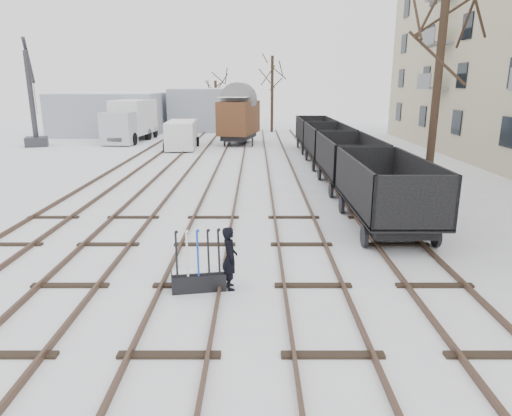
{
  "coord_description": "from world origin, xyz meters",
  "views": [
    {
      "loc": [
        1.59,
        -10.35,
        4.81
      ],
      "look_at": [
        1.59,
        3.01,
        1.2
      ],
      "focal_mm": 32.0,
      "sensor_mm": 36.0,
      "label": 1
    }
  ],
  "objects": [
    {
      "name": "tracks",
      "position": [
        -0.0,
        13.67,
        0.07
      ],
      "size": [
        13.9,
        52.0,
        0.16
      ],
      "color": "black",
      "rests_on": "ground"
    },
    {
      "name": "freight_wagon_b",
      "position": [
        6.0,
        11.17,
        0.93
      ],
      "size": [
        2.39,
        5.98,
        2.44
      ],
      "color": "black",
      "rests_on": "ground"
    },
    {
      "name": "shed_left",
      "position": [
        -13.0,
        36.0,
        2.05
      ],
      "size": [
        10.0,
        8.0,
        4.1
      ],
      "color": "gray",
      "rests_on": "ground"
    },
    {
      "name": "panel_van",
      "position": [
        -4.17,
        25.12,
        1.11
      ],
      "size": [
        2.37,
        4.97,
        2.14
      ],
      "rotation": [
        0.0,
        0.0,
        0.06
      ],
      "color": "silver",
      "rests_on": "ground"
    },
    {
      "name": "lorry",
      "position": [
        -9.37,
        30.03,
        1.83
      ],
      "size": [
        3.08,
        8.0,
        3.55
      ],
      "rotation": [
        0.0,
        0.0,
        -0.1
      ],
      "color": "black",
      "rests_on": "ground"
    },
    {
      "name": "crane",
      "position": [
        -16.21,
        26.89,
        2.2
      ],
      "size": [
        2.14,
        4.98,
        8.36
      ],
      "rotation": [
        0.0,
        0.0,
        0.36
      ],
      "color": "#2B2B30",
      "rests_on": "ground"
    },
    {
      "name": "box_van_wagon",
      "position": [
        0.17,
        28.18,
        2.27
      ],
      "size": [
        3.76,
        5.57,
        3.9
      ],
      "rotation": [
        0.0,
        0.0,
        -0.23
      ],
      "color": "black",
      "rests_on": "ground"
    },
    {
      "name": "tree_far_right",
      "position": [
        3.26,
        38.35,
        3.85
      ],
      "size": [
        0.3,
        0.3,
        7.7
      ],
      "primitive_type": "cylinder",
      "color": "black",
      "rests_on": "ground"
    },
    {
      "name": "tree_far_left",
      "position": [
        -2.77,
        40.41,
        2.64
      ],
      "size": [
        0.3,
        0.3,
        5.28
      ],
      "primitive_type": "cylinder",
      "color": "black",
      "rests_on": "ground"
    },
    {
      "name": "ground",
      "position": [
        0.0,
        0.0,
        0.0
      ],
      "size": [
        120.0,
        120.0,
        0.0
      ],
      "primitive_type": "plane",
      "color": "white",
      "rests_on": "ground"
    },
    {
      "name": "shed_right",
      "position": [
        -4.0,
        40.0,
        2.25
      ],
      "size": [
        7.0,
        6.0,
        4.5
      ],
      "color": "gray",
      "rests_on": "ground"
    },
    {
      "name": "freight_wagon_c",
      "position": [
        6.0,
        17.57,
        0.93
      ],
      "size": [
        2.39,
        5.98,
        2.44
      ],
      "color": "black",
      "rests_on": "ground"
    },
    {
      "name": "freight_wagon_a",
      "position": [
        6.0,
        4.77,
        0.93
      ],
      "size": [
        2.39,
        5.98,
        2.44
      ],
      "color": "black",
      "rests_on": "ground"
    },
    {
      "name": "ground_frame",
      "position": [
        0.21,
        -0.18,
        0.28
      ],
      "size": [
        1.35,
        0.64,
        1.49
      ],
      "rotation": [
        0.0,
        0.0,
        0.17
      ],
      "color": "black",
      "rests_on": "ground"
    },
    {
      "name": "tree_near",
      "position": [
        8.28,
        7.04,
        3.98
      ],
      "size": [
        0.3,
        0.3,
        7.96
      ],
      "primitive_type": "cylinder",
      "color": "black",
      "rests_on": "ground"
    },
    {
      "name": "worker",
      "position": [
        0.96,
        -0.08,
        0.78
      ],
      "size": [
        0.49,
        0.64,
        1.57
      ],
      "primitive_type": "imported",
      "rotation": [
        0.0,
        0.0,
        1.78
      ],
      "color": "black",
      "rests_on": "ground"
    },
    {
      "name": "freight_wagon_d",
      "position": [
        6.0,
        23.97,
        0.93
      ],
      "size": [
        2.39,
        5.98,
        2.44
      ],
      "color": "black",
      "rests_on": "ground"
    }
  ]
}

